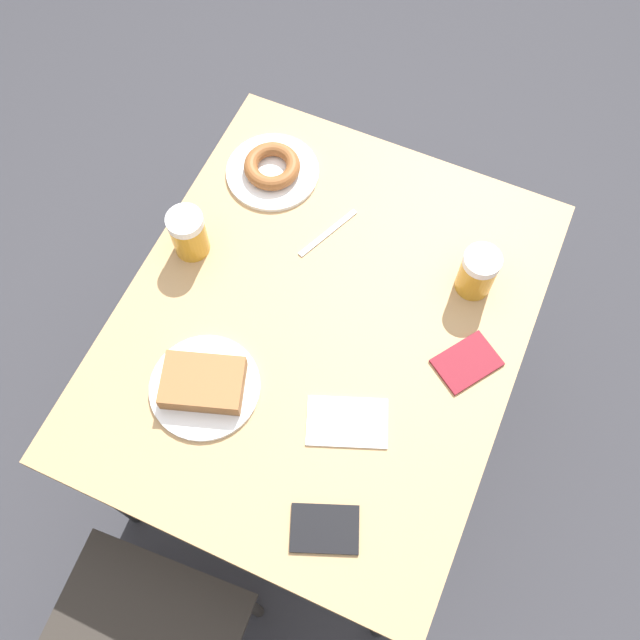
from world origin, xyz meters
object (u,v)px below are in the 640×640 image
object	(u,v)px
beer_mug_left	(478,272)
passport_near_edge	(467,362)
beer_mug_center	(188,233)
fork	(328,233)
passport_far_edge	(325,529)
plate_with_donut	(272,169)
napkin_folded	(347,422)
plate_with_cake	(204,385)

from	to	relation	value
beer_mug_left	passport_near_edge	world-z (taller)	beer_mug_left
beer_mug_center	fork	world-z (taller)	beer_mug_center
fork	beer_mug_center	bearing A→B (deg)	30.81
passport_far_edge	plate_with_donut	bearing A→B (deg)	-57.75
plate_with_donut	fork	xyz separation A→B (m)	(-0.18, 0.10, -0.01)
plate_with_donut	passport_near_edge	world-z (taller)	plate_with_donut
napkin_folded	beer_mug_left	bearing A→B (deg)	-108.15
plate_with_cake	beer_mug_left	distance (m)	0.60
plate_with_donut	fork	bearing A→B (deg)	151.82
plate_with_donut	napkin_folded	xyz separation A→B (m)	(-0.39, 0.48, -0.01)
plate_with_donut	passport_near_edge	distance (m)	0.62
beer_mug_center	napkin_folded	xyz separation A→B (m)	(-0.46, 0.23, -0.06)
fork	passport_far_edge	distance (m)	0.64
beer_mug_center	napkin_folded	bearing A→B (deg)	153.80
beer_mug_left	fork	distance (m)	0.34
beer_mug_center	passport_far_edge	xyz separation A→B (m)	(-0.51, 0.43, -0.06)
passport_near_edge	passport_far_edge	world-z (taller)	same
fork	napkin_folded	bearing A→B (deg)	118.53
plate_with_cake	plate_with_donut	world-z (taller)	plate_with_cake
plate_with_cake	beer_mug_left	bearing A→B (deg)	-133.54
napkin_folded	fork	xyz separation A→B (m)	(0.21, -0.38, -0.00)
plate_with_donut	passport_far_edge	xyz separation A→B (m)	(-0.43, 0.68, -0.01)
fork	passport_far_edge	world-z (taller)	passport_far_edge
beer_mug_left	beer_mug_center	size ratio (longest dim) A/B	1.00
plate_with_donut	passport_far_edge	distance (m)	0.81
passport_near_edge	napkin_folded	bearing A→B (deg)	50.81
passport_near_edge	plate_with_cake	bearing A→B (deg)	29.62
plate_with_cake	passport_near_edge	world-z (taller)	plate_with_cake
beer_mug_center	passport_near_edge	bearing A→B (deg)	178.63
passport_far_edge	plate_with_cake	bearing A→B (deg)	-25.13
plate_with_donut	beer_mug_left	world-z (taller)	beer_mug_left
napkin_folded	fork	world-z (taller)	same
beer_mug_left	passport_near_edge	distance (m)	0.19
napkin_folded	fork	size ratio (longest dim) A/B	1.16
plate_with_cake	plate_with_donut	bearing A→B (deg)	-79.12
fork	passport_near_edge	size ratio (longest dim) A/B	1.03
passport_near_edge	passport_far_edge	distance (m)	0.44
napkin_folded	fork	bearing A→B (deg)	-61.47
beer_mug_center	plate_with_donut	bearing A→B (deg)	-106.61
plate_with_donut	passport_far_edge	bearing A→B (deg)	122.25
plate_with_cake	passport_far_edge	world-z (taller)	plate_with_cake
beer_mug_left	beer_mug_center	bearing A→B (deg)	15.04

